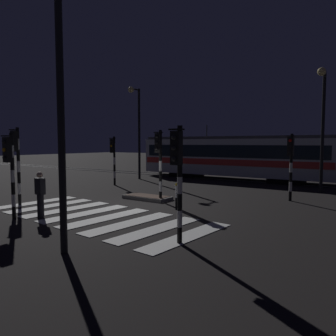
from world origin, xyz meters
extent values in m
plane|color=black|center=(0.00, 0.00, 0.00)|extent=(120.00, 120.00, 0.00)
cube|color=#59595E|center=(0.00, 11.69, 0.01)|extent=(80.00, 0.12, 0.03)
cube|color=#59595E|center=(0.00, 13.12, 0.01)|extent=(80.00, 0.12, 0.03)
cube|color=silver|center=(-4.30, -1.89, 0.01)|extent=(1.03, 3.96, 0.02)
cube|color=silver|center=(-3.07, -1.99, 0.01)|extent=(1.03, 3.96, 0.02)
cube|color=silver|center=(-1.84, -2.09, 0.01)|extent=(1.03, 3.96, 0.02)
cube|color=silver|center=(-0.61, -2.20, 0.01)|extent=(1.03, 3.96, 0.02)
cube|color=silver|center=(0.61, -2.30, 0.01)|extent=(1.03, 3.96, 0.02)
cube|color=silver|center=(1.84, -2.41, 0.01)|extent=(1.03, 3.96, 0.02)
cube|color=silver|center=(3.07, -2.51, 0.01)|extent=(1.03, 3.96, 0.02)
cube|color=silver|center=(4.30, -2.62, 0.01)|extent=(1.03, 3.96, 0.02)
cube|color=slate|center=(-0.69, 1.80, 0.08)|extent=(2.40, 1.03, 0.16)
cube|color=#4C382D|center=(-0.69, 1.80, 0.17)|extent=(2.16, 0.93, 0.02)
cylinder|color=black|center=(-5.76, 4.84, 0.23)|extent=(0.14, 0.14, 0.45)
cylinder|color=white|center=(-5.76, 4.84, 0.68)|extent=(0.14, 0.14, 0.45)
cylinder|color=black|center=(-5.76, 4.84, 1.13)|extent=(0.14, 0.14, 0.45)
cylinder|color=white|center=(-5.76, 4.84, 1.58)|extent=(0.14, 0.14, 0.45)
cylinder|color=black|center=(-5.76, 4.84, 2.04)|extent=(0.14, 0.14, 0.45)
cylinder|color=white|center=(-5.76, 4.84, 2.49)|extent=(0.14, 0.14, 0.45)
cylinder|color=black|center=(-5.76, 4.84, 2.94)|extent=(0.14, 0.14, 0.45)
cube|color=black|center=(-5.76, 4.67, 2.57)|extent=(0.28, 0.20, 0.90)
sphere|color=black|center=(-5.76, 4.56, 2.85)|extent=(0.14, 0.14, 0.14)
sphere|color=orange|center=(-5.76, 4.56, 2.57)|extent=(0.14, 0.14, 0.14)
sphere|color=black|center=(-5.76, 4.56, 2.29)|extent=(0.14, 0.14, 0.14)
cube|color=black|center=(-5.76, 4.67, 3.06)|extent=(0.36, 0.24, 0.04)
cylinder|color=black|center=(-2.14, -4.23, 0.22)|extent=(0.14, 0.14, 0.45)
cylinder|color=white|center=(-2.14, -4.23, 0.67)|extent=(0.14, 0.14, 0.45)
cylinder|color=black|center=(-2.14, -4.23, 1.11)|extent=(0.14, 0.14, 0.45)
cylinder|color=white|center=(-2.14, -4.23, 1.56)|extent=(0.14, 0.14, 0.45)
cylinder|color=black|center=(-2.14, -4.23, 2.00)|extent=(0.14, 0.14, 0.45)
cylinder|color=white|center=(-2.14, -4.23, 2.45)|extent=(0.14, 0.14, 0.45)
cylinder|color=black|center=(-2.14, -4.23, 2.89)|extent=(0.14, 0.14, 0.45)
cube|color=black|center=(-2.14, -4.40, 2.52)|extent=(0.28, 0.20, 0.90)
sphere|color=black|center=(-2.14, -4.51, 2.80)|extent=(0.14, 0.14, 0.14)
sphere|color=orange|center=(-2.14, -4.51, 2.52)|extent=(0.14, 0.14, 0.14)
sphere|color=black|center=(-2.14, -4.51, 2.24)|extent=(0.14, 0.14, 0.14)
cube|color=black|center=(-2.14, -4.40, 3.01)|extent=(0.36, 0.24, 0.04)
cylinder|color=black|center=(4.46, -3.34, 0.23)|extent=(0.14, 0.14, 0.46)
cylinder|color=white|center=(4.46, -3.34, 0.69)|extent=(0.14, 0.14, 0.46)
cylinder|color=black|center=(4.46, -3.34, 1.15)|extent=(0.14, 0.14, 0.46)
cylinder|color=white|center=(4.46, -3.34, 1.61)|extent=(0.14, 0.14, 0.46)
cylinder|color=black|center=(4.46, -3.34, 2.07)|extent=(0.14, 0.14, 0.46)
cylinder|color=white|center=(4.46, -3.34, 2.53)|extent=(0.14, 0.14, 0.46)
cylinder|color=black|center=(4.46, -3.34, 2.99)|extent=(0.14, 0.14, 0.46)
cube|color=black|center=(4.46, -3.51, 2.62)|extent=(0.28, 0.20, 0.90)
sphere|color=black|center=(4.46, -3.62, 2.90)|extent=(0.14, 0.14, 0.14)
sphere|color=black|center=(4.46, -3.62, 2.62)|extent=(0.14, 0.14, 0.14)
sphere|color=black|center=(4.46, -3.62, 2.34)|extent=(0.14, 0.14, 0.14)
cube|color=black|center=(4.46, -3.51, 3.11)|extent=(0.36, 0.24, 0.04)
cylinder|color=black|center=(0.24, 1.63, 0.24)|extent=(0.14, 0.14, 0.48)
cylinder|color=white|center=(0.24, 1.63, 0.72)|extent=(0.14, 0.14, 0.48)
cylinder|color=black|center=(0.24, 1.63, 1.20)|extent=(0.14, 0.14, 0.48)
cylinder|color=white|center=(0.24, 1.63, 1.68)|extent=(0.14, 0.14, 0.48)
cylinder|color=black|center=(0.24, 1.63, 2.16)|extent=(0.14, 0.14, 0.48)
cylinder|color=white|center=(0.24, 1.63, 2.64)|extent=(0.14, 0.14, 0.48)
cylinder|color=black|center=(0.24, 1.63, 3.11)|extent=(0.14, 0.14, 0.48)
cube|color=black|center=(0.24, 1.46, 2.75)|extent=(0.28, 0.20, 0.90)
sphere|color=black|center=(0.24, 1.35, 3.03)|extent=(0.14, 0.14, 0.14)
sphere|color=black|center=(0.24, 1.35, 2.75)|extent=(0.14, 0.14, 0.14)
sphere|color=black|center=(0.24, 1.35, 2.47)|extent=(0.14, 0.14, 0.14)
cube|color=black|center=(0.24, 1.46, 3.24)|extent=(0.36, 0.24, 0.04)
cylinder|color=black|center=(5.23, 5.27, 0.23)|extent=(0.14, 0.14, 0.46)
cylinder|color=white|center=(5.23, 5.27, 0.68)|extent=(0.14, 0.14, 0.46)
cylinder|color=black|center=(5.23, 5.27, 1.14)|extent=(0.14, 0.14, 0.46)
cylinder|color=white|center=(5.23, 5.27, 1.59)|extent=(0.14, 0.14, 0.46)
cylinder|color=black|center=(5.23, 5.27, 2.05)|extent=(0.14, 0.14, 0.46)
cylinder|color=white|center=(5.23, 5.27, 2.51)|extent=(0.14, 0.14, 0.46)
cylinder|color=black|center=(5.23, 5.27, 2.96)|extent=(0.14, 0.14, 0.46)
cube|color=black|center=(5.23, 5.10, 2.59)|extent=(0.28, 0.20, 0.90)
sphere|color=red|center=(5.23, 4.99, 2.87)|extent=(0.14, 0.14, 0.14)
sphere|color=black|center=(5.23, 4.99, 2.59)|extent=(0.14, 0.14, 0.14)
sphere|color=black|center=(5.23, 4.99, 2.31)|extent=(0.14, 0.14, 0.14)
cube|color=black|center=(5.23, 5.10, 3.08)|extent=(0.36, 0.24, 0.04)
cylinder|color=black|center=(-4.40, -2.63, 0.25)|extent=(0.14, 0.14, 0.49)
cylinder|color=white|center=(-4.40, -2.63, 0.74)|extent=(0.14, 0.14, 0.49)
cylinder|color=black|center=(-4.40, -2.63, 1.23)|extent=(0.14, 0.14, 0.49)
cylinder|color=white|center=(-4.40, -2.63, 1.72)|extent=(0.14, 0.14, 0.49)
cylinder|color=black|center=(-4.40, -2.63, 2.21)|extent=(0.14, 0.14, 0.49)
cylinder|color=white|center=(-4.40, -2.63, 2.70)|extent=(0.14, 0.14, 0.49)
cylinder|color=black|center=(-4.40, -2.63, 3.19)|extent=(0.14, 0.14, 0.49)
cube|color=black|center=(-4.40, -2.80, 2.84)|extent=(0.28, 0.20, 0.90)
sphere|color=black|center=(-4.40, -2.91, 3.12)|extent=(0.14, 0.14, 0.14)
sphere|color=black|center=(-4.40, -2.91, 2.84)|extent=(0.14, 0.14, 0.14)
sphere|color=green|center=(-4.40, -2.91, 2.56)|extent=(0.14, 0.14, 0.14)
cube|color=black|center=(-4.40, -2.80, 3.33)|extent=(0.36, 0.24, 0.04)
cylinder|color=black|center=(-6.77, 8.62, 3.41)|extent=(0.18, 0.18, 6.81)
cylinder|color=black|center=(-6.77, 8.17, 6.71)|extent=(0.10, 0.90, 0.10)
sphere|color=#F9E08C|center=(-6.77, 7.72, 6.63)|extent=(0.44, 0.44, 0.44)
cylinder|color=black|center=(2.47, -5.63, 3.73)|extent=(0.18, 0.18, 7.47)
cylinder|color=black|center=(5.95, 8.97, 3.32)|extent=(0.18, 0.18, 6.63)
cylinder|color=black|center=(5.95, 8.52, 6.53)|extent=(0.10, 0.90, 0.10)
sphere|color=#F9E08C|center=(5.95, 8.07, 6.45)|extent=(0.44, 0.44, 0.44)
cube|color=silver|center=(-0.81, 12.40, 1.70)|extent=(14.64, 2.50, 2.70)
cube|color=red|center=(-0.81, 11.13, 1.35)|extent=(14.35, 0.04, 0.44)
cube|color=red|center=(-0.81, 13.67, 1.35)|extent=(14.35, 0.04, 0.44)
cube|color=black|center=(-0.81, 11.14, 2.15)|extent=(13.91, 0.03, 0.90)
cube|color=#4C4C51|center=(-0.81, 12.40, 3.15)|extent=(14.35, 2.30, 0.20)
cylinder|color=#262628|center=(-3.01, 12.40, 3.65)|extent=(0.08, 0.08, 1.00)
cube|color=black|center=(3.21, 12.40, 0.17)|extent=(2.20, 2.00, 0.35)
cube|color=black|center=(-4.84, 12.40, 0.17)|extent=(2.20, 2.00, 0.35)
cylinder|color=black|center=(-1.39, -3.64, 0.44)|extent=(0.24, 0.24, 0.88)
cube|color=black|center=(-1.39, -3.64, 1.18)|extent=(0.36, 0.22, 0.60)
sphere|color=beige|center=(-1.39, -3.64, 1.60)|extent=(0.22, 0.22, 0.22)
cylinder|color=black|center=(1.90, 0.45, 0.25)|extent=(0.12, 0.12, 0.50)
cylinder|color=white|center=(1.90, 0.45, 0.75)|extent=(0.12, 0.12, 0.50)
sphere|color=yellow|center=(1.90, 0.45, 1.05)|extent=(0.12, 0.12, 0.12)
camera|label=1|loc=(9.19, -10.81, 2.76)|focal=35.17mm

